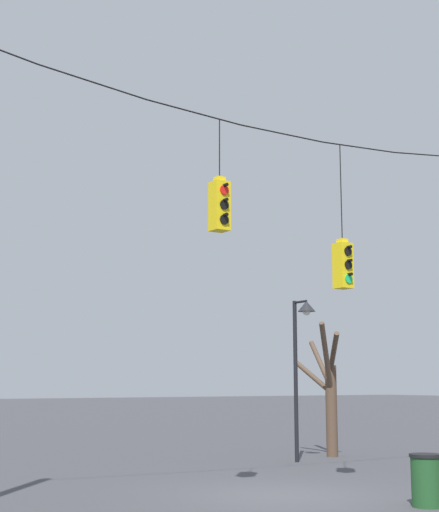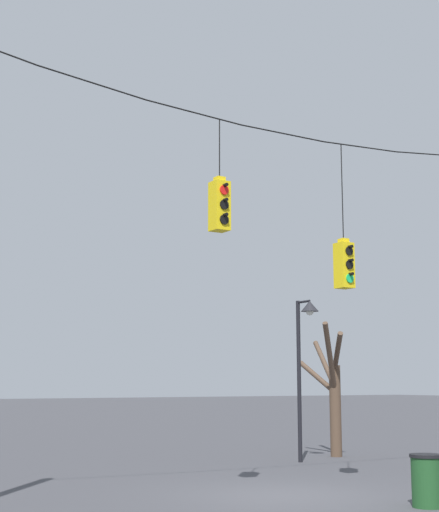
{
  "view_description": "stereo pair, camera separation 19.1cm",
  "coord_description": "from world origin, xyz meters",
  "px_view_note": "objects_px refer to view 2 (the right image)",
  "views": [
    {
      "loc": [
        -9.95,
        -13.34,
        2.28
      ],
      "look_at": [
        -1.65,
        -0.19,
        4.8
      ],
      "focal_mm": 55.0,
      "sensor_mm": 36.0,
      "label": 1
    },
    {
      "loc": [
        -9.78,
        -13.44,
        2.28
      ],
      "look_at": [
        -1.65,
        -0.19,
        4.8
      ],
      "focal_mm": 55.0,
      "sensor_mm": 36.0,
      "label": 2
    }
  ],
  "objects_px": {
    "traffic_light_over_intersection": "(344,264)",
    "street_lamp": "(305,337)",
    "traffic_light_near_left_pole": "(220,205)",
    "bare_tree": "(332,393)",
    "trash_bin": "(427,480)"
  },
  "relations": [
    {
      "from": "traffic_light_over_intersection",
      "to": "street_lamp",
      "type": "bearing_deg",
      "value": 60.94
    },
    {
      "from": "trash_bin",
      "to": "traffic_light_over_intersection",
      "type": "bearing_deg",
      "value": 84.04
    },
    {
      "from": "traffic_light_over_intersection",
      "to": "trash_bin",
      "type": "xyz_separation_m",
      "value": [
        -0.26,
        -2.47,
        -4.4
      ]
    },
    {
      "from": "traffic_light_near_left_pole",
      "to": "traffic_light_over_intersection",
      "type": "height_order",
      "value": "traffic_light_near_left_pole"
    },
    {
      "from": "bare_tree",
      "to": "trash_bin",
      "type": "bearing_deg",
      "value": -119.93
    },
    {
      "from": "street_lamp",
      "to": "bare_tree",
      "type": "relative_size",
      "value": 1.14
    },
    {
      "from": "traffic_light_over_intersection",
      "to": "bare_tree",
      "type": "height_order",
      "value": "traffic_light_over_intersection"
    },
    {
      "from": "street_lamp",
      "to": "trash_bin",
      "type": "distance_m",
      "value": 8.77
    },
    {
      "from": "traffic_light_over_intersection",
      "to": "street_lamp",
      "type": "xyz_separation_m",
      "value": [
        2.84,
        5.12,
        -1.28
      ]
    },
    {
      "from": "traffic_light_near_left_pole",
      "to": "bare_tree",
      "type": "xyz_separation_m",
      "value": [
        8.03,
        6.26,
        -3.88
      ]
    },
    {
      "from": "traffic_light_over_intersection",
      "to": "bare_tree",
      "type": "relative_size",
      "value": 0.81
    },
    {
      "from": "traffic_light_over_intersection",
      "to": "trash_bin",
      "type": "height_order",
      "value": "traffic_light_over_intersection"
    },
    {
      "from": "traffic_light_near_left_pole",
      "to": "trash_bin",
      "type": "relative_size",
      "value": 2.44
    },
    {
      "from": "traffic_light_near_left_pole",
      "to": "street_lamp",
      "type": "relative_size",
      "value": 0.5
    },
    {
      "from": "bare_tree",
      "to": "trash_bin",
      "type": "height_order",
      "value": "bare_tree"
    }
  ]
}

